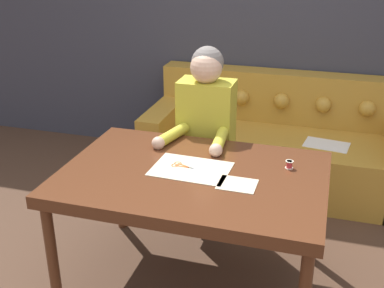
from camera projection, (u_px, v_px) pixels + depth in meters
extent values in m
plane|color=#4C3323|center=(200.00, 283.00, 2.90)|extent=(16.00, 16.00, 0.00)
cube|color=#383842|center=(263.00, 16.00, 4.09)|extent=(8.00, 0.06, 2.60)
cube|color=#562D19|center=(193.00, 178.00, 2.64)|extent=(1.44, 0.99, 0.07)
cylinder|color=#562D19|center=(52.00, 258.00, 2.58)|extent=(0.06, 0.06, 0.67)
cylinder|color=#562D19|center=(120.00, 185.00, 3.34)|extent=(0.06, 0.06, 0.67)
cylinder|color=#562D19|center=(314.00, 214.00, 3.00)|extent=(0.06, 0.06, 0.67)
cube|color=#B7842D|center=(274.00, 158.00, 4.01)|extent=(2.11, 0.90, 0.44)
cube|color=#B7842D|center=(283.00, 97.00, 4.14)|extent=(2.11, 0.22, 0.43)
cube|color=#B7842D|center=(167.00, 137.00, 4.23)|extent=(0.20, 0.90, 0.60)
sphere|color=#B7842D|center=(203.00, 94.00, 4.21)|extent=(0.13, 0.13, 0.13)
sphere|color=#B7842D|center=(241.00, 97.00, 4.12)|extent=(0.13, 0.13, 0.13)
sphere|color=#B7842D|center=(281.00, 101.00, 4.03)|extent=(0.13, 0.13, 0.13)
sphere|color=#B7842D|center=(323.00, 105.00, 3.94)|extent=(0.13, 0.13, 0.13)
sphere|color=#B7842D|center=(367.00, 109.00, 3.85)|extent=(0.13, 0.13, 0.13)
cube|color=white|center=(327.00, 145.00, 3.72)|extent=(0.36, 0.26, 0.00)
cylinder|color=#33281E|center=(205.00, 195.00, 3.43)|extent=(0.28, 0.28, 0.46)
cube|color=gold|center=(206.00, 125.00, 3.22)|extent=(0.36, 0.22, 0.61)
sphere|color=#DBAD8E|center=(206.00, 68.00, 3.04)|extent=(0.21, 0.21, 0.21)
sphere|color=slate|center=(207.00, 63.00, 3.06)|extent=(0.21, 0.21, 0.21)
cylinder|color=gold|center=(172.00, 135.00, 3.03)|extent=(0.14, 0.31, 0.07)
sphere|color=#DBAD8E|center=(158.00, 143.00, 2.91)|extent=(0.08, 0.08, 0.08)
cylinder|color=gold|center=(220.00, 141.00, 2.95)|extent=(0.10, 0.31, 0.07)
sphere|color=#DBAD8E|center=(216.00, 150.00, 2.81)|extent=(0.08, 0.08, 0.08)
cube|color=beige|center=(191.00, 169.00, 2.66)|extent=(0.43, 0.32, 0.00)
cube|color=beige|center=(237.00, 184.00, 2.49)|extent=(0.20, 0.17, 0.00)
cube|color=silver|center=(201.00, 170.00, 2.65)|extent=(0.14, 0.02, 0.00)
cube|color=#D1511E|center=(182.00, 167.00, 2.68)|extent=(0.09, 0.02, 0.00)
torus|color=#D1511E|center=(175.00, 166.00, 2.70)|extent=(0.04, 0.04, 0.01)
cube|color=silver|center=(199.00, 172.00, 2.63)|extent=(0.13, 0.07, 0.00)
cube|color=#D1511E|center=(184.00, 166.00, 2.69)|extent=(0.09, 0.05, 0.00)
torus|color=#D1511E|center=(178.00, 164.00, 2.72)|extent=(0.04, 0.04, 0.01)
cylinder|color=silver|center=(190.00, 168.00, 2.67)|extent=(0.01, 0.01, 0.01)
cylinder|color=red|center=(289.00, 165.00, 2.66)|extent=(0.03, 0.03, 0.04)
cylinder|color=beige|center=(290.00, 161.00, 2.65)|extent=(0.04, 0.04, 0.00)
cylinder|color=beige|center=(289.00, 168.00, 2.67)|extent=(0.04, 0.04, 0.00)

